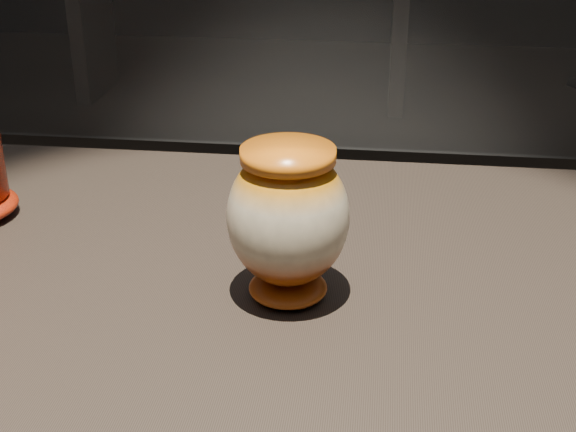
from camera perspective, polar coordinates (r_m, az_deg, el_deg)
name	(u,v)px	position (r m, az deg, el deg)	size (l,w,h in m)	color
main_vase	(288,219)	(0.82, 0.00, -0.19)	(0.15, 0.15, 0.17)	#81330B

